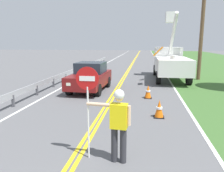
% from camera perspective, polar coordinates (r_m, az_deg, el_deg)
% --- Properties ---
extents(centerline_yellow_left, '(0.11, 110.00, 0.01)m').
position_cam_1_polar(centerline_yellow_left, '(21.27, 3.55, 3.37)').
color(centerline_yellow_left, yellow).
rests_on(centerline_yellow_left, ground).
extents(centerline_yellow_right, '(0.11, 110.00, 0.01)m').
position_cam_1_polar(centerline_yellow_right, '(21.26, 4.04, 3.36)').
color(centerline_yellow_right, yellow).
rests_on(centerline_yellow_right, ground).
extents(edge_line_right, '(0.12, 110.00, 0.01)m').
position_cam_1_polar(edge_line_right, '(21.29, 13.51, 3.09)').
color(edge_line_right, silver).
rests_on(edge_line_right, ground).
extents(edge_line_left, '(0.12, 110.00, 0.01)m').
position_cam_1_polar(edge_line_left, '(21.84, -5.68, 3.54)').
color(edge_line_left, silver).
rests_on(edge_line_left, ground).
extents(flagger_worker, '(1.08, 0.28, 1.83)m').
position_cam_1_polar(flagger_worker, '(5.35, 1.67, -9.07)').
color(flagger_worker, '#2D2D33').
rests_on(flagger_worker, ground).
extents(stop_sign_paddle, '(0.56, 0.04, 2.33)m').
position_cam_1_polar(stop_sign_paddle, '(5.38, -6.29, -1.66)').
color(stop_sign_paddle, silver).
rests_on(stop_sign_paddle, ground).
extents(utility_bucket_truck, '(2.67, 6.82, 5.23)m').
position_cam_1_polar(utility_bucket_truck, '(18.34, 14.69, 6.18)').
color(utility_bucket_truck, silver).
rests_on(utility_bucket_truck, ground).
extents(oncoming_sedan_nearest, '(2.06, 4.18, 1.70)m').
position_cam_1_polar(oncoming_sedan_nearest, '(13.49, -5.64, 2.34)').
color(oncoming_sedan_nearest, maroon).
rests_on(oncoming_sedan_nearest, ground).
extents(utility_pole_near, '(1.80, 0.28, 8.60)m').
position_cam_1_polar(utility_pole_near, '(18.63, 22.22, 15.28)').
color(utility_pole_near, brown).
rests_on(utility_pole_near, ground).
extents(traffic_cone_lead, '(0.40, 0.40, 0.70)m').
position_cam_1_polar(traffic_cone_lead, '(8.89, 12.02, -5.81)').
color(traffic_cone_lead, orange).
rests_on(traffic_cone_lead, ground).
extents(traffic_cone_mid, '(0.40, 0.40, 0.70)m').
position_cam_1_polar(traffic_cone_mid, '(11.79, 9.24, -1.50)').
color(traffic_cone_mid, orange).
rests_on(traffic_cone_mid, ground).
extents(guardrail_left_shoulder, '(0.10, 32.00, 0.71)m').
position_cam_1_polar(guardrail_left_shoulder, '(18.13, -10.62, 3.48)').
color(guardrail_left_shoulder, '#9EA0A3').
rests_on(guardrail_left_shoulder, ground).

